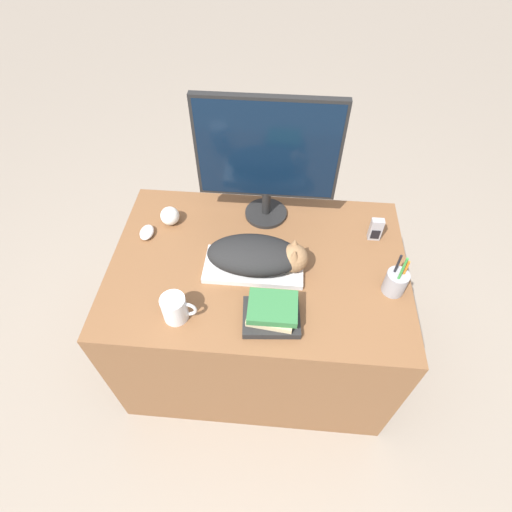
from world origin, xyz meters
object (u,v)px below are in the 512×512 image
at_px(baseball, 170,216).
at_px(phone, 376,229).
at_px(computer_mouse, 147,232).
at_px(cat, 260,255).
at_px(keyboard, 254,267).
at_px(book_stack, 272,313).
at_px(monitor, 267,155).
at_px(coffee_mug, 175,308).
at_px(pen_cup, 396,282).

bearing_deg(baseball, phone, -1.18).
distance_m(computer_mouse, baseball, 0.12).
distance_m(cat, computer_mouse, 0.51).
height_order(keyboard, baseball, baseball).
distance_m(cat, baseball, 0.46).
distance_m(keyboard, book_stack, 0.24).
bearing_deg(monitor, baseball, -168.51).
xyz_separation_m(coffee_mug, phone, (0.73, 0.44, -0.00)).
relative_size(cat, monitor, 0.69).
xyz_separation_m(keyboard, baseball, (-0.38, 0.22, 0.03)).
height_order(computer_mouse, coffee_mug, coffee_mug).
distance_m(keyboard, monitor, 0.43).
bearing_deg(phone, keyboard, -156.97).
bearing_deg(coffee_mug, monitor, 63.00).
relative_size(phone, book_stack, 0.49).
xyz_separation_m(monitor, book_stack, (0.06, -0.53, -0.28)).
bearing_deg(book_stack, computer_mouse, 146.21).
bearing_deg(book_stack, cat, 104.86).
bearing_deg(coffee_mug, phone, 31.24).
distance_m(baseball, phone, 0.86).
height_order(keyboard, cat, cat).
relative_size(keyboard, coffee_mug, 3.10).
bearing_deg(coffee_mug, computer_mouse, 118.81).
height_order(pen_cup, baseball, pen_cup).
distance_m(keyboard, phone, 0.52).
height_order(keyboard, computer_mouse, computer_mouse).
bearing_deg(cat, monitor, 89.46).
bearing_deg(baseball, coffee_mug, -74.73).
distance_m(computer_mouse, coffee_mug, 0.44).
bearing_deg(cat, computer_mouse, 163.75).
height_order(baseball, book_stack, book_stack).
xyz_separation_m(cat, monitor, (0.00, 0.30, 0.23)).
xyz_separation_m(cat, computer_mouse, (-0.48, 0.14, -0.07)).
distance_m(monitor, phone, 0.54).
relative_size(monitor, coffee_mug, 4.49).
bearing_deg(cat, book_stack, -75.14).
relative_size(baseball, book_stack, 0.38).
relative_size(keyboard, monitor, 0.69).
bearing_deg(monitor, phone, -12.36).
relative_size(pen_cup, baseball, 2.58).
bearing_deg(cat, coffee_mug, -138.86).
bearing_deg(computer_mouse, phone, 3.87).
xyz_separation_m(coffee_mug, baseball, (-0.13, 0.46, -0.01)).
relative_size(computer_mouse, coffee_mug, 0.68).
xyz_separation_m(baseball, book_stack, (0.46, -0.44, -0.00)).
bearing_deg(computer_mouse, keyboard, -17.04).
bearing_deg(pen_cup, book_stack, -159.70).
height_order(baseball, phone, phone).
bearing_deg(coffee_mug, baseball, 105.27).
height_order(cat, computer_mouse, cat).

